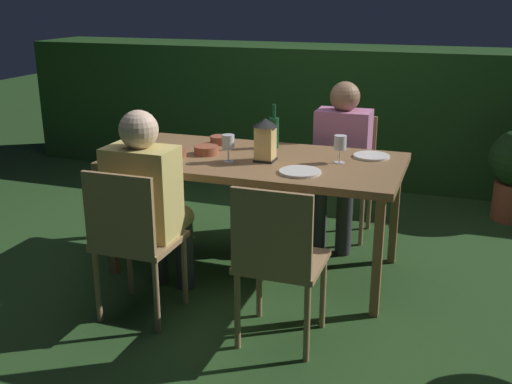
{
  "coord_description": "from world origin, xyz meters",
  "views": [
    {
      "loc": [
        1.21,
        -3.48,
        1.73
      ],
      "look_at": [
        0.0,
        0.0,
        0.52
      ],
      "focal_mm": 42.81,
      "sensor_mm": 36.0,
      "label": 1
    }
  ],
  "objects_px": {
    "dining_table": "(256,166)",
    "bowl_olives": "(220,140)",
    "plate_b": "(372,156)",
    "bowl_bread": "(206,150)",
    "chair_side_left_b": "(278,258)",
    "bowl_salad": "(176,153)",
    "chair_side_right_b": "(345,169)",
    "green_bottle_on_table": "(274,131)",
    "wine_glass_b": "(228,143)",
    "person_in_mustard": "(149,199)",
    "wine_glass_c": "(340,144)",
    "wine_glass_a": "(134,143)",
    "chair_side_left_a": "(133,237)",
    "person_in_pink": "(341,156)",
    "lantern_centerpiece": "(265,137)",
    "plate_a": "(300,172)"
  },
  "relations": [
    {
      "from": "chair_side_right_b",
      "to": "wine_glass_a",
      "type": "bearing_deg",
      "value": -132.17
    },
    {
      "from": "green_bottle_on_table",
      "to": "wine_glass_b",
      "type": "bearing_deg",
      "value": -109.04
    },
    {
      "from": "person_in_pink",
      "to": "person_in_mustard",
      "type": "xyz_separation_m",
      "value": [
        -0.81,
        -1.29,
        0.0
      ]
    },
    {
      "from": "person_in_mustard",
      "to": "green_bottle_on_table",
      "type": "distance_m",
      "value": 1.06
    },
    {
      "from": "chair_side_right_b",
      "to": "chair_side_left_a",
      "type": "xyz_separation_m",
      "value": [
        -0.81,
        -1.69,
        0.0
      ]
    },
    {
      "from": "bowl_olives",
      "to": "plate_b",
      "type": "bearing_deg",
      "value": -0.77
    },
    {
      "from": "person_in_mustard",
      "to": "wine_glass_b",
      "type": "xyz_separation_m",
      "value": [
        0.28,
        0.5,
        0.23
      ]
    },
    {
      "from": "lantern_centerpiece",
      "to": "bowl_bread",
      "type": "height_order",
      "value": "lantern_centerpiece"
    },
    {
      "from": "dining_table",
      "to": "wine_glass_c",
      "type": "relative_size",
      "value": 10.71
    },
    {
      "from": "bowl_salad",
      "to": "wine_glass_a",
      "type": "bearing_deg",
      "value": -131.39
    },
    {
      "from": "dining_table",
      "to": "bowl_olives",
      "type": "distance_m",
      "value": 0.45
    },
    {
      "from": "chair_side_left_b",
      "to": "wine_glass_a",
      "type": "xyz_separation_m",
      "value": [
        -1.07,
        0.51,
        0.38
      ]
    },
    {
      "from": "lantern_centerpiece",
      "to": "bowl_bread",
      "type": "distance_m",
      "value": 0.43
    },
    {
      "from": "wine_glass_c",
      "to": "bowl_salad",
      "type": "bearing_deg",
      "value": -168.95
    },
    {
      "from": "wine_glass_b",
      "to": "bowl_olives",
      "type": "height_order",
      "value": "wine_glass_b"
    },
    {
      "from": "chair_side_left_b",
      "to": "lantern_centerpiece",
      "type": "xyz_separation_m",
      "value": [
        -0.33,
        0.79,
        0.41
      ]
    },
    {
      "from": "chair_side_left_b",
      "to": "bowl_olives",
      "type": "height_order",
      "value": "chair_side_left_b"
    },
    {
      "from": "bowl_salad",
      "to": "wine_glass_c",
      "type": "bearing_deg",
      "value": 11.05
    },
    {
      "from": "chair_side_right_b",
      "to": "bowl_bread",
      "type": "relative_size",
      "value": 5.6
    },
    {
      "from": "chair_side_left_a",
      "to": "plate_b",
      "type": "height_order",
      "value": "chair_side_left_a"
    },
    {
      "from": "chair_side_left_b",
      "to": "lantern_centerpiece",
      "type": "relative_size",
      "value": 3.28
    },
    {
      "from": "bowl_bread",
      "to": "chair_side_left_b",
      "type": "bearing_deg",
      "value": -48.23
    },
    {
      "from": "bowl_salad",
      "to": "plate_a",
      "type": "bearing_deg",
      "value": -6.7
    },
    {
      "from": "chair_side_right_b",
      "to": "plate_b",
      "type": "height_order",
      "value": "chair_side_right_b"
    },
    {
      "from": "plate_a",
      "to": "bowl_bread",
      "type": "relative_size",
      "value": 1.56
    },
    {
      "from": "chair_side_left_b",
      "to": "bowl_bread",
      "type": "relative_size",
      "value": 5.6
    },
    {
      "from": "dining_table",
      "to": "plate_b",
      "type": "distance_m",
      "value": 0.73
    },
    {
      "from": "lantern_centerpiece",
      "to": "plate_a",
      "type": "bearing_deg",
      "value": -34.46
    },
    {
      "from": "wine_glass_b",
      "to": "plate_a",
      "type": "bearing_deg",
      "value": -10.93
    },
    {
      "from": "person_in_pink",
      "to": "bowl_bread",
      "type": "distance_m",
      "value": 1.0
    },
    {
      "from": "bowl_bread",
      "to": "lantern_centerpiece",
      "type": "bearing_deg",
      "value": -4.54
    },
    {
      "from": "chair_side_left_a",
      "to": "bowl_salad",
      "type": "bearing_deg",
      "value": 96.25
    },
    {
      "from": "bowl_salad",
      "to": "plate_b",
      "type": "bearing_deg",
      "value": 18.52
    },
    {
      "from": "wine_glass_c",
      "to": "chair_side_right_b",
      "type": "bearing_deg",
      "value": 97.87
    },
    {
      "from": "chair_side_left_b",
      "to": "lantern_centerpiece",
      "type": "bearing_deg",
      "value": 112.6
    },
    {
      "from": "chair_side_left_b",
      "to": "person_in_pink",
      "type": "bearing_deg",
      "value": 90.0
    },
    {
      "from": "lantern_centerpiece",
      "to": "bowl_bread",
      "type": "relative_size",
      "value": 1.71
    },
    {
      "from": "chair_side_left_b",
      "to": "dining_table",
      "type": "bearing_deg",
      "value": 115.8
    },
    {
      "from": "green_bottle_on_table",
      "to": "wine_glass_b",
      "type": "height_order",
      "value": "green_bottle_on_table"
    },
    {
      "from": "person_in_mustard",
      "to": "wine_glass_b",
      "type": "height_order",
      "value": "person_in_mustard"
    },
    {
      "from": "person_in_pink",
      "to": "wine_glass_c",
      "type": "height_order",
      "value": "person_in_pink"
    },
    {
      "from": "person_in_mustard",
      "to": "wine_glass_c",
      "type": "height_order",
      "value": "person_in_mustard"
    },
    {
      "from": "chair_side_left_b",
      "to": "wine_glass_a",
      "type": "relative_size",
      "value": 5.15
    },
    {
      "from": "person_in_pink",
      "to": "wine_glass_a",
      "type": "distance_m",
      "value": 1.47
    },
    {
      "from": "chair_side_left_a",
      "to": "person_in_mustard",
      "type": "distance_m",
      "value": 0.25
    },
    {
      "from": "chair_side_left_b",
      "to": "person_in_mustard",
      "type": "xyz_separation_m",
      "value": [
        -0.81,
        0.2,
        0.15
      ]
    },
    {
      "from": "wine_glass_a",
      "to": "plate_b",
      "type": "relative_size",
      "value": 0.75
    },
    {
      "from": "person_in_pink",
      "to": "chair_side_left_a",
      "type": "xyz_separation_m",
      "value": [
        -0.81,
        -1.49,
        -0.15
      ]
    },
    {
      "from": "dining_table",
      "to": "chair_side_left_a",
      "type": "relative_size",
      "value": 2.08
    },
    {
      "from": "bowl_bread",
      "to": "bowl_salad",
      "type": "xyz_separation_m",
      "value": [
        -0.15,
        -0.12,
        -0.0
      ]
    }
  ]
}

